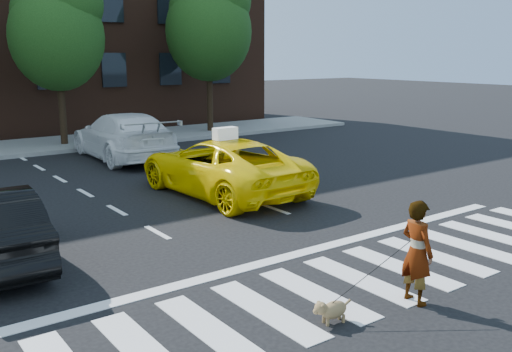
# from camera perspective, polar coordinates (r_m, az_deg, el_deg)

# --- Properties ---
(ground) EXTENTS (120.00, 120.00, 0.00)m
(ground) POSITION_cam_1_polar(r_m,az_deg,el_deg) (9.98, 10.40, -10.19)
(ground) COLOR black
(ground) RESTS_ON ground
(crosswalk) EXTENTS (13.00, 2.40, 0.01)m
(crosswalk) POSITION_cam_1_polar(r_m,az_deg,el_deg) (9.97, 10.40, -10.16)
(crosswalk) COLOR silver
(crosswalk) RESTS_ON ground
(stop_line) EXTENTS (12.00, 0.30, 0.01)m
(stop_line) POSITION_cam_1_polar(r_m,az_deg,el_deg) (11.05, 4.34, -7.73)
(stop_line) COLOR silver
(stop_line) RESTS_ON ground
(sidewalk_far) EXTENTS (30.00, 4.00, 0.15)m
(sidewalk_far) POSITION_cam_1_polar(r_m,az_deg,el_deg) (25.00, -20.01, 2.93)
(sidewalk_far) COLOR slate
(sidewalk_far) RESTS_ON ground
(tree_mid) EXTENTS (3.69, 3.69, 7.10)m
(tree_mid) POSITION_cam_1_polar(r_m,az_deg,el_deg) (24.42, -19.26, 14.05)
(tree_mid) COLOR black
(tree_mid) RESTS_ON ground
(tree_right) EXTENTS (4.00, 4.00, 7.70)m
(tree_right) POSITION_cam_1_polar(r_m,az_deg,el_deg) (27.37, -4.70, 15.25)
(tree_right) COLOR black
(tree_right) RESTS_ON ground
(taxi) EXTENTS (2.74, 5.59, 1.53)m
(taxi) POSITION_cam_1_polar(r_m,az_deg,el_deg) (15.48, -3.47, 0.96)
(taxi) COLOR yellow
(taxi) RESTS_ON ground
(white_suv) EXTENTS (2.66, 5.92, 1.68)m
(white_suv) POSITION_cam_1_polar(r_m,az_deg,el_deg) (21.24, -13.15, 3.93)
(white_suv) COLOR white
(white_suv) RESTS_ON ground
(woman) EXTENTS (0.45, 0.63, 1.62)m
(woman) POSITION_cam_1_polar(r_m,az_deg,el_deg) (9.05, 15.79, -7.33)
(woman) COLOR #999999
(woman) RESTS_ON ground
(dog) EXTENTS (0.62, 0.32, 0.35)m
(dog) POSITION_cam_1_polar(r_m,az_deg,el_deg) (8.36, 7.52, -13.12)
(dog) COLOR olive
(dog) RESTS_ON ground
(taxi_sign) EXTENTS (0.66, 0.30, 0.32)m
(taxi_sign) POSITION_cam_1_polar(r_m,az_deg,el_deg) (15.16, -3.10, 4.27)
(taxi_sign) COLOR white
(taxi_sign) RESTS_ON taxi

